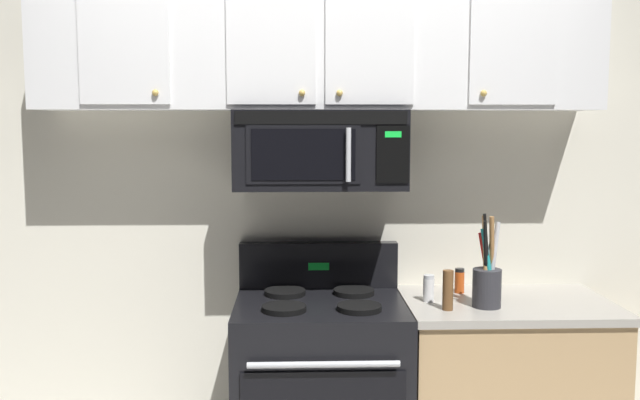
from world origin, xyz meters
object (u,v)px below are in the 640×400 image
at_px(salt_shaker, 429,288).
at_px(pepper_mill, 448,290).
at_px(stove_range, 321,395).
at_px(utensil_crock_charcoal, 487,281).
at_px(over_range_microwave, 320,149).
at_px(spice_jar, 459,281).

distance_m(salt_shaker, pepper_mill, 0.15).
relative_size(stove_range, utensil_crock_charcoal, 2.74).
xyz_separation_m(over_range_microwave, spice_jar, (0.66, 0.03, -0.62)).
xyz_separation_m(stove_range, over_range_microwave, (-0.00, 0.12, 1.11)).
relative_size(stove_range, salt_shaker, 9.30).
bearing_deg(salt_shaker, utensil_crock_charcoal, -22.65).
distance_m(utensil_crock_charcoal, spice_jar, 0.27).
relative_size(over_range_microwave, utensil_crock_charcoal, 1.86).
bearing_deg(stove_range, salt_shaker, -0.91).
bearing_deg(utensil_crock_charcoal, stove_range, 171.63).
bearing_deg(pepper_mill, stove_range, 164.43).
distance_m(stove_range, spice_jar, 0.83).
height_order(over_range_microwave, spice_jar, over_range_microwave).
xyz_separation_m(stove_range, salt_shaker, (0.48, -0.01, 0.49)).
xyz_separation_m(over_range_microwave, pepper_mill, (0.54, -0.27, -0.59)).
xyz_separation_m(stove_range, pepper_mill, (0.54, -0.15, 0.52)).
bearing_deg(utensil_crock_charcoal, spice_jar, 103.03).
xyz_separation_m(stove_range, spice_jar, (0.66, 0.15, 0.49)).
bearing_deg(pepper_mill, over_range_microwave, 153.66).
bearing_deg(over_range_microwave, salt_shaker, -14.43).
relative_size(utensil_crock_charcoal, spice_jar, 3.54).
distance_m(stove_range, pepper_mill, 0.76).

